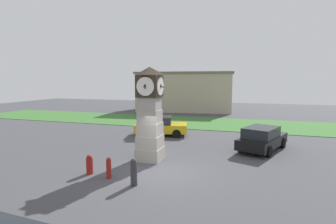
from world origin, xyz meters
TOP-DOWN VIEW (x-y plane):
  - ground_plane at (0.00, 0.00)m, footprint 82.13×82.13m
  - clock_tower at (-1.22, 1.80)m, footprint 1.55×1.62m
  - bollard_near_tower at (-3.10, -1.07)m, footprint 0.31×0.31m
  - bollard_mid_row at (-1.96, -1.29)m, footprint 0.22×0.22m
  - bollard_far_row at (-0.56, -1.69)m, footprint 0.28×0.28m
  - car_far_lot at (4.67, 5.75)m, footprint 3.24×4.66m
  - car_end_of_row at (-2.86, 8.09)m, footprint 4.40×2.89m
  - warehouse_blue_far at (-5.12, 25.54)m, footprint 13.91×8.03m
  - grass_verge_far at (-2.94, 15.06)m, footprint 49.28×7.84m

SIDE VIEW (x-z plane):
  - ground_plane at x=0.00m, z-range 0.00..0.00m
  - grass_verge_far at x=-2.94m, z-range 0.00..0.04m
  - bollard_near_tower at x=-3.10m, z-range 0.00..0.91m
  - bollard_mid_row at x=-1.96m, z-range 0.01..0.95m
  - bollard_far_row at x=-0.56m, z-range 0.01..1.15m
  - car_far_lot at x=4.67m, z-range 0.01..1.49m
  - car_end_of_row at x=-2.86m, z-range 0.02..1.51m
  - clock_tower at x=-1.22m, z-range -0.06..4.97m
  - warehouse_blue_far at x=-5.12m, z-range 0.01..5.49m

